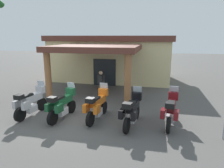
# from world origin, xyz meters

# --- Properties ---
(ground_plane) EXTENTS (80.00, 80.00, 0.00)m
(ground_plane) POSITION_xyz_m (0.00, 0.00, 0.00)
(ground_plane) COLOR #514F4C
(motel_building) EXTENTS (10.66, 10.61, 3.89)m
(motel_building) POSITION_xyz_m (0.05, 9.42, 2.01)
(motel_building) COLOR beige
(motel_building) RESTS_ON ground_plane
(motorcycle_silver) EXTENTS (0.81, 2.21, 1.61)m
(motorcycle_silver) POSITION_xyz_m (-2.09, -0.11, 0.70)
(motorcycle_silver) COLOR black
(motorcycle_silver) RESTS_ON ground_plane
(motorcycle_green) EXTENTS (0.85, 2.20, 1.61)m
(motorcycle_green) POSITION_xyz_m (-0.42, -0.16, 0.70)
(motorcycle_green) COLOR black
(motorcycle_green) RESTS_ON ground_plane
(motorcycle_orange) EXTENTS (0.82, 2.21, 1.61)m
(motorcycle_orange) POSITION_xyz_m (1.24, 0.04, 0.70)
(motorcycle_orange) COLOR black
(motorcycle_orange) RESTS_ON ground_plane
(motorcycle_black) EXTENTS (0.87, 2.20, 1.61)m
(motorcycle_black) POSITION_xyz_m (2.91, -0.33, 0.70)
(motorcycle_black) COLOR black
(motorcycle_black) RESTS_ON ground_plane
(motorcycle_maroon) EXTENTS (0.87, 2.20, 1.61)m
(motorcycle_maroon) POSITION_xyz_m (4.58, 0.03, 0.70)
(motorcycle_maroon) COLOR black
(motorcycle_maroon) RESTS_ON ground_plane
(pedestrian) EXTENTS (0.52, 0.32, 1.74)m
(pedestrian) POSITION_xyz_m (0.56, 3.48, 1.01)
(pedestrian) COLOR brown
(pedestrian) RESTS_ON ground_plane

